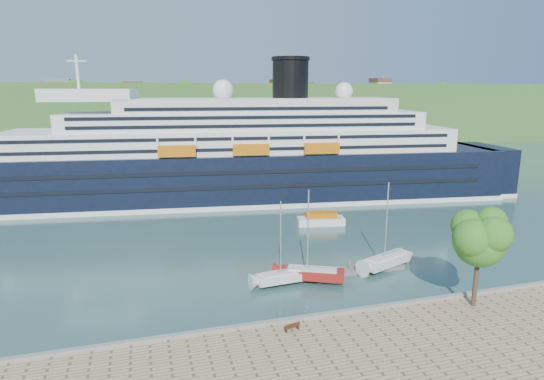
{
  "coord_description": "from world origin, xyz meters",
  "views": [
    {
      "loc": [
        -17.93,
        -36.68,
        22.02
      ],
      "look_at": [
        1.17,
        30.0,
        6.54
      ],
      "focal_mm": 30.0,
      "sensor_mm": 36.0,
      "label": 1
    }
  ],
  "objects": [
    {
      "name": "tender_launch",
      "position": [
        9.75,
        30.57,
        1.07
      ],
      "size": [
        8.12,
        3.98,
        2.15
      ],
      "primitive_type": null,
      "rotation": [
        0.0,
        0.0,
        -0.18
      ],
      "color": "#C4650B",
      "rests_on": "ground"
    },
    {
      "name": "sailboat_red",
      "position": [
        0.1,
        9.36,
        5.26
      ],
      "size": [
        8.33,
        5.54,
        10.52
      ],
      "primitive_type": null,
      "rotation": [
        0.0,
        0.0,
        -0.44
      ],
      "color": "maroon",
      "rests_on": "ground"
    },
    {
      "name": "sailboat_white_far",
      "position": [
        10.66,
        10.75,
        5.29
      ],
      "size": [
        8.46,
        5.09,
        10.58
      ],
      "primitive_type": null,
      "rotation": [
        0.0,
        0.0,
        0.37
      ],
      "color": "silver",
      "rests_on": "ground"
    },
    {
      "name": "ground",
      "position": [
        0.0,
        0.0,
        0.0
      ],
      "size": [
        400.0,
        400.0,
        0.0
      ],
      "primitive_type": "plane",
      "color": "#2B4D4A",
      "rests_on": "ground"
    },
    {
      "name": "promenade_tree",
      "position": [
        12.73,
        -2.28,
        6.43
      ],
      "size": [
        6.56,
        6.56,
        10.87
      ],
      "primitive_type": null,
      "color": "#29681B",
      "rests_on": "promenade"
    },
    {
      "name": "far_hillside",
      "position": [
        0.0,
        145.0,
        12.0
      ],
      "size": [
        400.0,
        50.0,
        24.0
      ],
      "primitive_type": "cube",
      "color": "#345D25",
      "rests_on": "ground"
    },
    {
      "name": "floating_pontoon",
      "position": [
        3.61,
        10.98,
        0.2
      ],
      "size": [
        18.22,
        2.28,
        0.4
      ],
      "primitive_type": null,
      "rotation": [
        0.0,
        0.0,
        -0.0
      ],
      "color": "gray",
      "rests_on": "ground"
    },
    {
      "name": "quay_coping",
      "position": [
        0.0,
        -0.2,
        1.15
      ],
      "size": [
        220.0,
        0.5,
        0.3
      ],
      "primitive_type": "cube",
      "color": "slate",
      "rests_on": "promenade"
    },
    {
      "name": "sailboat_white_near",
      "position": [
        -3.14,
        9.68,
        4.73
      ],
      "size": [
        7.47,
        2.6,
        9.47
      ],
      "primitive_type": null,
      "rotation": [
        0.0,
        0.0,
        0.08
      ],
      "color": "silver",
      "rests_on": "ground"
    },
    {
      "name": "cruise_ship",
      "position": [
        -2.34,
        52.07,
        14.09
      ],
      "size": [
        126.82,
        33.75,
        28.19
      ],
      "primitive_type": null,
      "rotation": [
        0.0,
        0.0,
        -0.12
      ],
      "color": "black",
      "rests_on": "ground"
    },
    {
      "name": "park_bench",
      "position": [
        -6.14,
        -1.9,
        1.46
      ],
      "size": [
        1.54,
        0.86,
        0.93
      ],
      "primitive_type": null,
      "rotation": [
        0.0,
        0.0,
        0.19
      ],
      "color": "#4F2A16",
      "rests_on": "promenade"
    }
  ]
}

